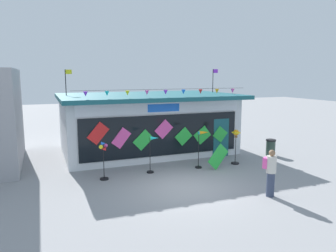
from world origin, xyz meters
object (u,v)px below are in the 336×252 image
(trash_bin, at_px, (271,147))
(display_kite_on_ground, at_px, (218,157))
(wind_spinner_center_right, at_px, (236,140))
(person_near_camera, at_px, (271,172))
(wind_spinner_center_left, at_px, (202,141))
(wind_spinner_left, at_px, (153,149))
(wind_spinner_far_left, at_px, (104,156))
(kite_shop_building, at_px, (146,122))

(trash_bin, bearing_deg, display_kite_on_ground, -162.77)
(wind_spinner_center_right, distance_m, person_near_camera, 4.22)
(wind_spinner_center_left, distance_m, display_kite_on_ground, 1.00)
(wind_spinner_left, distance_m, person_near_camera, 5.11)
(wind_spinner_far_left, height_order, wind_spinner_center_right, wind_spinner_center_right)
(wind_spinner_far_left, xyz_separation_m, wind_spinner_center_right, (6.32, 0.06, 0.18))
(kite_shop_building, xyz_separation_m, wind_spinner_center_left, (1.33, -4.16, -0.39))
(display_kite_on_ground, bearing_deg, trash_bin, 17.23)
(trash_bin, bearing_deg, wind_spinner_left, -175.09)
(kite_shop_building, bearing_deg, person_near_camera, -77.08)
(wind_spinner_left, relative_size, display_kite_on_ground, 1.50)
(kite_shop_building, bearing_deg, trash_bin, -30.69)
(trash_bin, height_order, display_kite_on_ground, display_kite_on_ground)
(kite_shop_building, distance_m, wind_spinner_left, 4.22)
(person_near_camera, xyz_separation_m, trash_bin, (3.93, 4.78, -0.45))
(wind_spinner_far_left, relative_size, wind_spinner_center_left, 0.92)
(wind_spinner_center_left, bearing_deg, trash_bin, 8.89)
(wind_spinner_center_left, distance_m, trash_bin, 4.62)
(wind_spinner_far_left, relative_size, trash_bin, 1.86)
(wind_spinner_left, bearing_deg, kite_shop_building, 75.62)
(display_kite_on_ground, bearing_deg, kite_shop_building, 112.02)
(wind_spinner_center_left, bearing_deg, person_near_camera, -82.13)
(kite_shop_building, xyz_separation_m, wind_spinner_center_right, (3.11, -4.21, -0.46))
(kite_shop_building, bearing_deg, wind_spinner_center_left, -72.31)
(person_near_camera, bearing_deg, kite_shop_building, 67.53)
(wind_spinner_center_right, relative_size, person_near_camera, 1.00)
(kite_shop_building, bearing_deg, wind_spinner_far_left, -126.93)
(wind_spinner_center_right, bearing_deg, person_near_camera, -106.92)
(wind_spinner_center_left, relative_size, wind_spinner_center_right, 1.04)
(person_near_camera, bearing_deg, wind_spinner_far_left, 106.71)
(wind_spinner_center_left, relative_size, trash_bin, 2.02)
(kite_shop_building, relative_size, wind_spinner_center_left, 5.38)
(display_kite_on_ground, bearing_deg, wind_spinner_center_left, 137.58)
(wind_spinner_left, relative_size, person_near_camera, 0.97)
(wind_spinner_center_right, distance_m, display_kite_on_ground, 1.43)
(kite_shop_building, relative_size, wind_spinner_left, 5.75)
(display_kite_on_ground, bearing_deg, wind_spinner_center_right, 20.87)
(trash_bin, bearing_deg, wind_spinner_center_left, -171.11)
(kite_shop_building, xyz_separation_m, trash_bin, (5.82, -3.46, -1.19))
(wind_spinner_far_left, bearing_deg, wind_spinner_left, 5.86)
(trash_bin, bearing_deg, person_near_camera, -129.46)
(wind_spinner_left, bearing_deg, wind_spinner_center_left, -2.78)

